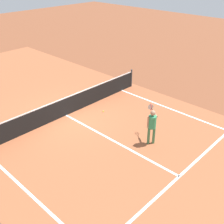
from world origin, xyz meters
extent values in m
plane|color=brown|center=(0.00, 0.00, 0.00)|extent=(60.00, 60.00, 0.00)
cube|color=#9E5433|center=(0.00, 0.00, 0.00)|extent=(10.62, 24.40, 0.00)
cube|color=white|center=(4.11, -5.95, 0.00)|extent=(0.10, 11.89, 0.01)
cube|color=white|center=(0.00, -6.40, 0.00)|extent=(8.22, 0.10, 0.01)
cube|color=white|center=(0.00, -3.20, 0.00)|extent=(0.10, 6.40, 0.01)
cylinder|color=#33383D|center=(4.94, 0.00, 0.54)|extent=(0.09, 0.09, 1.07)
cube|color=black|center=(0.00, 0.00, 0.46)|extent=(9.87, 0.02, 0.91)
cube|color=white|center=(0.00, 0.00, 0.94)|extent=(9.87, 0.03, 0.05)
cylinder|color=#3F7247|center=(0.86, -4.37, 0.38)|extent=(0.11, 0.11, 0.76)
cylinder|color=#3F7247|center=(1.03, -4.50, 0.38)|extent=(0.11, 0.11, 0.76)
cylinder|color=#338C59|center=(0.95, -4.44, 1.03)|extent=(0.32, 0.32, 0.53)
sphere|color=#A87A5B|center=(0.95, -4.44, 1.44)|extent=(0.21, 0.21, 0.21)
cylinder|color=#A87A5B|center=(0.81, -4.33, 1.04)|extent=(0.08, 0.08, 0.52)
cylinder|color=#A87A5B|center=(1.24, -4.33, 1.25)|extent=(0.38, 0.46, 0.08)
cylinder|color=black|center=(1.46, -4.04, 1.25)|extent=(0.16, 0.19, 0.03)
torus|color=red|center=(1.61, -3.85, 1.25)|extent=(0.19, 0.24, 0.28)
cylinder|color=silver|center=(1.61, -3.85, 1.25)|extent=(0.20, 0.15, 0.25)
sphere|color=#CCE033|center=(1.51, -1.07, 0.03)|extent=(0.07, 0.07, 0.07)
camera|label=1|loc=(-7.13, -9.90, 6.74)|focal=44.89mm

